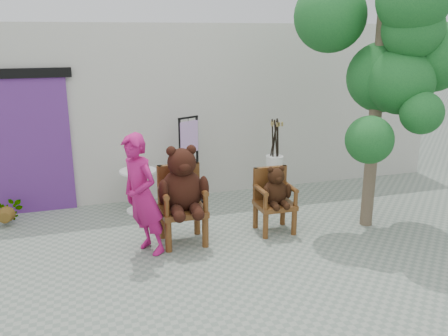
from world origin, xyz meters
name	(u,v)px	position (x,y,z in m)	size (l,w,h in m)	color
ground_plane	(266,253)	(0.00, 0.00, 0.00)	(60.00, 60.00, 0.00)	gray
back_wall	(205,108)	(0.00, 3.10, 1.50)	(9.00, 1.00, 3.00)	beige
doorway	(31,142)	(-3.00, 2.58, 1.16)	(1.40, 0.11, 2.33)	#592878
chair_big	(182,189)	(-0.98, 0.68, 0.78)	(0.69, 0.74, 1.40)	#4C2A10
chair_small	(275,193)	(0.39, 0.68, 0.59)	(0.54, 0.54, 1.00)	#4C2A10
person	(142,196)	(-1.55, 0.46, 0.82)	(0.60, 0.39, 1.65)	#A71461
cafe_table	(139,186)	(-1.40, 2.07, 0.44)	(0.60, 0.60, 0.70)	white
display_stand	(189,171)	(-0.53, 2.17, 0.58)	(0.55, 0.51, 1.51)	black
stool_bucket	(274,166)	(0.90, 1.86, 0.64)	(0.32, 0.32, 1.45)	white
tree	(391,54)	(1.96, 0.38, 2.56)	(2.24, 1.91, 3.74)	#4C3E2E
potted_plant	(8,211)	(-3.40, 2.13, 0.21)	(0.38, 0.33, 0.42)	#113F1C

